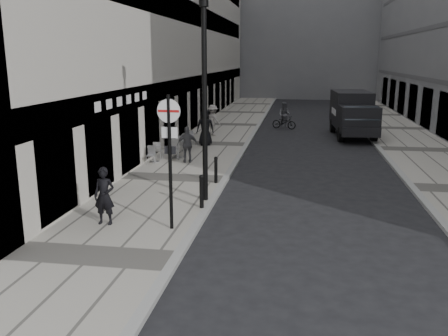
# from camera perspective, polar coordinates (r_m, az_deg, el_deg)

# --- Properties ---
(ground) EXTENTS (120.00, 120.00, 0.00)m
(ground) POSITION_cam_1_polar(r_m,az_deg,el_deg) (9.11, -10.71, -18.50)
(ground) COLOR black
(ground) RESTS_ON ground
(sidewalk) EXTENTS (4.00, 60.00, 0.12)m
(sidewalk) POSITION_cam_1_polar(r_m,az_deg,el_deg) (26.13, -1.67, 2.87)
(sidewalk) COLOR #9B958C
(sidewalk) RESTS_ON ground
(far_sidewalk) EXTENTS (4.00, 60.00, 0.12)m
(far_sidewalk) POSITION_cam_1_polar(r_m,az_deg,el_deg) (26.43, 22.49, 1.98)
(far_sidewalk) COLOR #9B958C
(far_sidewalk) RESTS_ON ground
(building_far) EXTENTS (24.00, 16.00, 22.00)m
(building_far) POSITION_cam_1_polar(r_m,az_deg,el_deg) (63.58, 8.26, 18.73)
(building_far) COLOR slate
(building_far) RESTS_ON ground
(walking_man) EXTENTS (0.60, 0.40, 1.65)m
(walking_man) POSITION_cam_1_polar(r_m,az_deg,el_deg) (13.75, -14.20, -3.29)
(walking_man) COLOR black
(walking_man) RESTS_ON sidewalk
(sign_post) EXTENTS (0.63, 0.10, 3.67)m
(sign_post) POSITION_cam_1_polar(r_m,az_deg,el_deg) (12.70, -6.56, 2.79)
(sign_post) COLOR black
(sign_post) RESTS_ON sidewalk
(lamppost) EXTENTS (0.29, 0.29, 6.48)m
(lamppost) POSITION_cam_1_polar(r_m,az_deg,el_deg) (15.16, -2.36, 9.32)
(lamppost) COLOR black
(lamppost) RESTS_ON sidewalk
(bollard_near) EXTENTS (0.13, 0.13, 1.00)m
(bollard_near) POSITION_cam_1_polar(r_m,az_deg,el_deg) (14.85, -2.71, -2.95)
(bollard_near) COLOR black
(bollard_near) RESTS_ON sidewalk
(bollard_far) EXTENTS (0.12, 0.12, 0.94)m
(bollard_far) POSITION_cam_1_polar(r_m,az_deg,el_deg) (17.79, -0.99, -0.32)
(bollard_far) COLOR black
(bollard_far) RESTS_ON sidewalk
(panel_van) EXTENTS (2.45, 5.85, 2.70)m
(panel_van) POSITION_cam_1_polar(r_m,az_deg,el_deg) (29.91, 15.23, 6.55)
(panel_van) COLOR black
(panel_van) RESTS_ON ground
(cyclist) EXTENTS (1.77, 1.13, 1.81)m
(cyclist) POSITION_cam_1_polar(r_m,az_deg,el_deg) (32.38, 7.25, 5.93)
(cyclist) COLOR black
(cyclist) RESTS_ON ground
(pedestrian_a) EXTENTS (1.03, 0.66, 1.62)m
(pedestrian_a) POSITION_cam_1_polar(r_m,az_deg,el_deg) (21.25, -4.40, 2.82)
(pedestrian_a) COLOR #4C4C51
(pedestrian_a) RESTS_ON sidewalk
(pedestrian_b) EXTENTS (1.37, 1.21, 1.83)m
(pedestrian_b) POSITION_cam_1_polar(r_m,az_deg,el_deg) (28.70, -1.37, 5.78)
(pedestrian_b) COLOR #9C9590
(pedestrian_b) RESTS_ON sidewalk
(pedestrian_c) EXTENTS (1.08, 0.87, 1.93)m
(pedestrian_c) POSITION_cam_1_polar(r_m,az_deg,el_deg) (25.41, -2.27, 4.91)
(pedestrian_c) COLOR black
(pedestrian_c) RESTS_ON sidewalk
(cafe_table_near) EXTENTS (0.75, 1.69, 0.96)m
(cafe_table_near) POSITION_cam_1_polar(r_m,az_deg,el_deg) (22.36, -5.59, 2.47)
(cafe_table_near) COLOR #A4A4A6
(cafe_table_near) RESTS_ON sidewalk
(cafe_table_mid) EXTENTS (0.65, 1.46, 0.83)m
(cafe_table_mid) POSITION_cam_1_polar(r_m,az_deg,el_deg) (21.57, -8.37, 1.82)
(cafe_table_mid) COLOR silver
(cafe_table_mid) RESTS_ON sidewalk
(cafe_table_far) EXTENTS (0.70, 1.58, 0.90)m
(cafe_table_far) POSITION_cam_1_polar(r_m,az_deg,el_deg) (24.35, -4.37, 3.30)
(cafe_table_far) COLOR #A6A6A8
(cafe_table_far) RESTS_ON sidewalk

